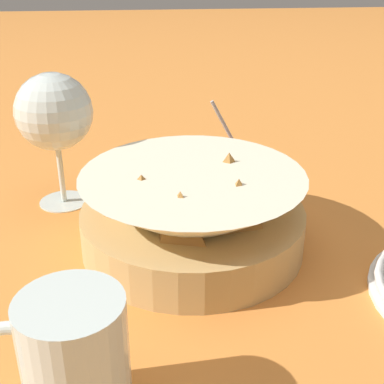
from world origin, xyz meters
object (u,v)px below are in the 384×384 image
at_px(sauce_cup, 235,158).
at_px(wine_glass, 54,115).
at_px(food_basket, 192,215).
at_px(beer_mug, 73,365).

bearing_deg(sauce_cup, wine_glass, 18.11).
xyz_separation_m(food_basket, wine_glass, (0.15, -0.12, 0.08)).
bearing_deg(sauce_cup, food_basket, 68.22).
distance_m(sauce_cup, wine_glass, 0.26).
height_order(food_basket, sauce_cup, sauce_cup).
bearing_deg(wine_glass, beer_mug, 98.81).
distance_m(wine_glass, beer_mug, 0.35).
bearing_deg(sauce_cup, beer_mug, 66.62).
height_order(wine_glass, beer_mug, wine_glass).
relative_size(food_basket, sauce_cup, 2.25).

